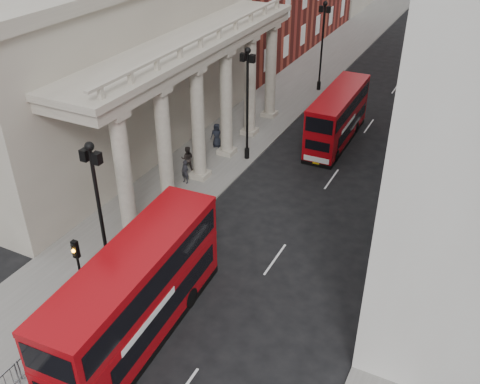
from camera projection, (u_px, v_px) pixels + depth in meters
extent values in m
plane|color=black|center=(68.00, 345.00, 24.45)|extent=(260.00, 260.00, 0.00)
cube|color=slate|center=(271.00, 107.00, 48.47)|extent=(6.00, 140.00, 0.12)
cube|color=slate|center=(463.00, 143.00, 42.18)|extent=(3.00, 140.00, 0.12)
cube|color=slate|center=(302.00, 113.00, 47.34)|extent=(0.20, 140.00, 0.14)
cube|color=gray|center=(114.00, 70.00, 39.06)|extent=(9.00, 28.00, 12.00)
cylinder|color=black|center=(111.00, 281.00, 27.46)|extent=(0.36, 0.36, 0.80)
cylinder|color=black|center=(102.00, 223.00, 25.58)|extent=(0.18, 0.18, 8.00)
sphere|color=black|center=(89.00, 147.00, 23.44)|extent=(0.44, 0.44, 0.44)
cube|color=black|center=(97.00, 158.00, 23.57)|extent=(0.35, 0.35, 0.55)
cube|color=black|center=(85.00, 155.00, 23.84)|extent=(0.35, 0.35, 0.55)
cylinder|color=black|center=(247.00, 153.00, 39.68)|extent=(0.36, 0.36, 0.80)
cylinder|color=black|center=(247.00, 108.00, 37.80)|extent=(0.18, 0.18, 8.00)
sphere|color=black|center=(248.00, 51.00, 35.66)|extent=(0.44, 0.44, 0.44)
cube|color=black|center=(252.00, 59.00, 35.79)|extent=(0.35, 0.35, 0.55)
cube|color=black|center=(243.00, 57.00, 36.06)|extent=(0.35, 0.35, 0.55)
cylinder|color=black|center=(319.00, 86.00, 51.89)|extent=(0.36, 0.36, 0.80)
cylinder|color=black|center=(322.00, 49.00, 50.02)|extent=(0.18, 0.18, 8.00)
sphere|color=black|center=(325.00, 3.00, 47.88)|extent=(0.44, 0.44, 0.44)
cube|color=black|center=(329.00, 10.00, 48.01)|extent=(0.35, 0.35, 0.55)
cube|color=black|center=(321.00, 9.00, 48.27)|extent=(0.35, 0.35, 0.55)
cylinder|color=black|center=(83.00, 285.00, 25.21)|extent=(0.12, 0.12, 3.40)
cube|color=black|center=(76.00, 249.00, 24.09)|extent=(0.28, 0.22, 0.90)
sphere|color=black|center=(72.00, 245.00, 23.84)|extent=(0.18, 0.18, 0.18)
sphere|color=orange|center=(74.00, 251.00, 23.99)|extent=(0.18, 0.18, 0.18)
sphere|color=black|center=(75.00, 256.00, 24.15)|extent=(0.18, 0.18, 0.18)
cube|color=gray|center=(39.00, 352.00, 23.24)|extent=(0.50, 2.30, 1.10)
cube|color=gray|center=(75.00, 317.00, 25.03)|extent=(0.50, 2.30, 1.10)
cube|color=gray|center=(107.00, 287.00, 26.83)|extent=(0.50, 2.30, 1.10)
cube|color=gray|center=(135.00, 261.00, 28.62)|extent=(0.50, 2.30, 1.10)
cube|color=gray|center=(160.00, 237.00, 30.41)|extent=(0.50, 2.30, 1.10)
cube|color=gray|center=(182.00, 217.00, 32.21)|extent=(0.50, 2.30, 1.10)
cube|color=#96060C|center=(139.00, 311.00, 24.33)|extent=(3.20, 11.10, 2.09)
cube|color=#96060C|center=(134.00, 274.00, 23.20)|extent=(3.20, 11.10, 1.83)
cube|color=#96060C|center=(132.00, 255.00, 22.66)|extent=(3.24, 11.15, 0.26)
cube|color=black|center=(142.00, 331.00, 24.97)|extent=(3.22, 11.10, 0.37)
cube|color=black|center=(138.00, 307.00, 24.20)|extent=(3.15, 9.02, 1.05)
cube|color=black|center=(134.00, 273.00, 23.15)|extent=(3.23, 10.48, 1.15)
cylinder|color=black|center=(67.00, 379.00, 22.21)|extent=(0.39, 1.06, 1.05)
cylinder|color=black|center=(148.00, 285.00, 27.20)|extent=(0.39, 1.06, 1.05)
cylinder|color=black|center=(189.00, 297.00, 26.40)|extent=(0.39, 1.06, 1.05)
cube|color=#A2070D|center=(336.00, 127.00, 42.01)|extent=(2.41, 9.59, 1.82)
cube|color=#A2070D|center=(339.00, 104.00, 41.02)|extent=(2.41, 9.59, 1.59)
cube|color=#A2070D|center=(340.00, 93.00, 40.55)|extent=(2.45, 9.63, 0.23)
cube|color=black|center=(335.00, 139.00, 42.56)|extent=(2.43, 9.59, 0.32)
cube|color=black|center=(337.00, 124.00, 41.89)|extent=(2.44, 7.77, 0.91)
cube|color=black|center=(339.00, 103.00, 40.97)|extent=(2.46, 9.05, 1.00)
cube|color=white|center=(316.00, 159.00, 38.67)|extent=(1.91, 0.08, 0.41)
cube|color=yellow|center=(316.00, 163.00, 38.82)|extent=(0.50, 0.04, 0.12)
cylinder|color=black|center=(309.00, 150.00, 40.23)|extent=(0.30, 0.91, 0.91)
cylinder|color=black|center=(336.00, 156.00, 39.47)|extent=(0.30, 0.91, 0.91)
cylinder|color=black|center=(332.00, 123.00, 44.50)|extent=(0.30, 0.91, 0.91)
cylinder|color=black|center=(356.00, 127.00, 43.74)|extent=(0.30, 0.91, 0.91)
imported|color=black|center=(185.00, 172.00, 36.36)|extent=(0.67, 0.50, 1.67)
imported|color=#282220|center=(187.00, 158.00, 37.83)|extent=(1.12, 1.03, 1.85)
imported|color=black|center=(217.00, 135.00, 41.03)|extent=(1.03, 0.78, 1.91)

